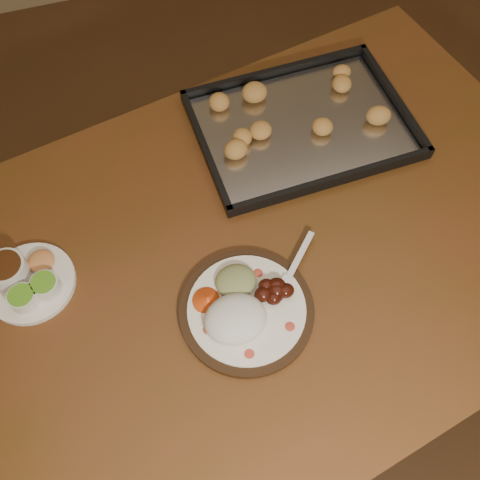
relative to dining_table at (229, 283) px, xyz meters
name	(u,v)px	position (x,y,z in m)	size (l,w,h in m)	color
ground	(306,365)	(0.23, -0.06, -0.65)	(4.00, 4.00, 0.00)	#53311C
dining_table	(229,283)	(0.00, 0.00, 0.00)	(1.65, 1.18, 0.75)	brown
dinner_plate	(243,309)	(0.00, -0.11, 0.12)	(0.30, 0.25, 0.06)	black
condiment_saucer	(26,280)	(-0.37, 0.07, 0.12)	(0.17, 0.17, 0.06)	white
baking_tray	(302,124)	(0.26, 0.27, 0.11)	(0.47, 0.36, 0.05)	black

